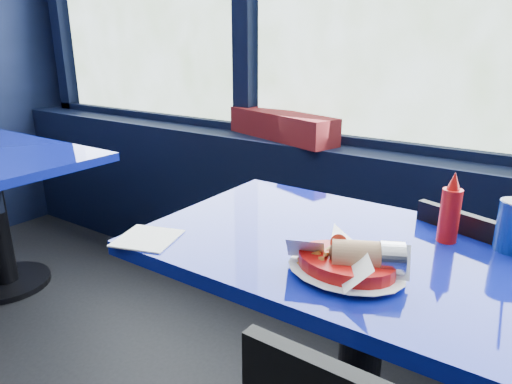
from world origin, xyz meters
The scene contains 7 objects.
window_sill centered at (0.00, 2.87, 0.40)m, with size 5.00×0.26×0.80m, color black.
near_table centered at (0.30, 2.00, 0.57)m, with size 1.20×0.70×0.75m.
chair_near_back centered at (0.47, 2.33, 0.47)m, with size 0.47×0.47×0.81m.
planter_box centered at (-0.50, 2.88, 0.86)m, with size 0.65×0.16×0.13m, color maroon.
food_basket centered at (0.31, 1.84, 0.78)m, with size 0.25×0.23×0.09m.
ketchup_bottle centered at (0.45, 2.17, 0.83)m, with size 0.05×0.05×0.19m.
napkin centered at (-0.22, 1.72, 0.75)m, with size 0.15×0.15×0.00m, color white.
Camera 1 is at (0.67, 0.95, 1.26)m, focal length 32.00 mm.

